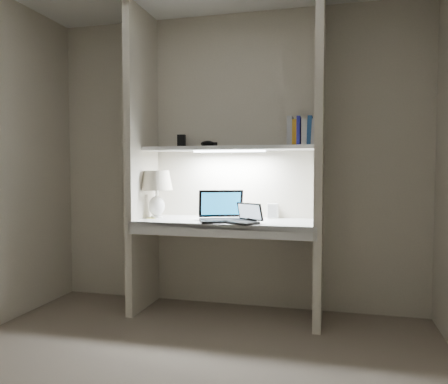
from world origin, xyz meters
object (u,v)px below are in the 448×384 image
(laptop_netbook, at_px, (244,218))
(book_row, at_px, (301,132))
(speaker, at_px, (273,211))
(table_lamp, at_px, (157,186))
(laptop_main, at_px, (222,214))

(laptop_netbook, distance_m, book_row, 0.83)
(speaker, bearing_deg, book_row, -37.11)
(table_lamp, bearing_deg, speaker, 12.36)
(laptop_main, height_order, laptop_netbook, laptop_main)
(laptop_netbook, bearing_deg, laptop_main, 179.91)
(laptop_netbook, xyz_separation_m, book_row, (0.40, 0.29, 0.67))
(laptop_netbook, bearing_deg, book_row, 64.77)
(table_lamp, distance_m, laptop_netbook, 0.85)
(book_row, bearing_deg, laptop_netbook, -144.17)
(laptop_main, relative_size, speaker, 3.63)
(table_lamp, relative_size, laptop_main, 0.89)
(speaker, distance_m, book_row, 0.69)
(table_lamp, relative_size, laptop_netbook, 1.32)
(table_lamp, bearing_deg, book_row, 4.98)
(laptop_main, distance_m, laptop_netbook, 0.23)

